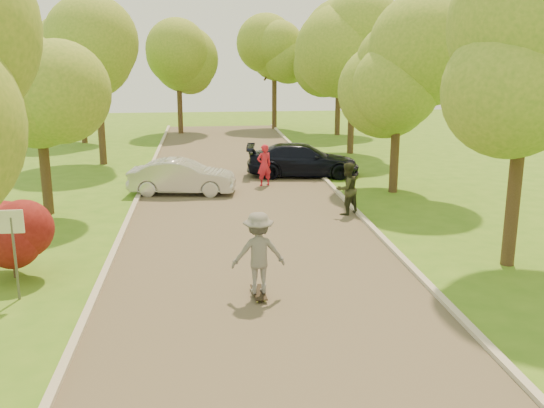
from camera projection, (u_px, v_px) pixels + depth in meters
name	position (u px, v px, depth m)	size (l,w,h in m)	color
ground	(286.00, 371.00, 11.05)	(100.00, 100.00, 0.00)	#40741B
road	(251.00, 240.00, 18.76)	(8.00, 60.00, 0.01)	#4C4438
curb_left	(118.00, 243.00, 18.30)	(0.18, 60.00, 0.12)	#B2AD9E
curb_right	(379.00, 234.00, 19.19)	(0.18, 60.00, 0.12)	#B2AD9E
street_sign	(13.00, 236.00, 13.89)	(0.55, 0.06, 2.17)	#59595E
red_shrub	(12.00, 237.00, 15.39)	(1.70, 1.70, 1.95)	#382619
tree_l_midb	(43.00, 84.00, 20.75)	(4.30, 4.20, 6.62)	#382619
tree_l_far	(101.00, 56.00, 30.22)	(4.92, 4.80, 7.79)	#382619
tree_r_mida	(536.00, 57.00, 15.29)	(5.13, 5.00, 7.95)	#382619
tree_r_midb	(403.00, 72.00, 24.07)	(4.51, 4.40, 7.01)	#382619
tree_r_far	(357.00, 49.00, 33.55)	(5.33, 5.20, 8.34)	#382619
tree_bg_a	(82.00, 58.00, 37.71)	(5.12, 5.00, 7.72)	#382619
tree_bg_b	(342.00, 54.00, 41.44)	(5.12, 5.00, 7.95)	#382619
tree_bg_c	(181.00, 62.00, 42.29)	(4.92, 4.80, 7.33)	#382619
tree_bg_d	(277.00, 57.00, 44.91)	(5.12, 5.00, 7.72)	#382619
silver_sedan	(182.00, 177.00, 24.74)	(1.50, 4.30, 1.42)	#B8B8BD
dark_sedan	(303.00, 160.00, 28.30)	(2.13, 5.24, 1.52)	black
longboard	(259.00, 292.00, 14.38)	(0.34, 1.02, 0.12)	black
skateboarder	(258.00, 253.00, 14.14)	(1.26, 0.72, 1.95)	slate
person_striped	(264.00, 165.00, 26.17)	(0.66, 0.44, 1.82)	red
person_olive	(347.00, 189.00, 21.50)	(0.92, 0.71, 1.88)	#2A2F1C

